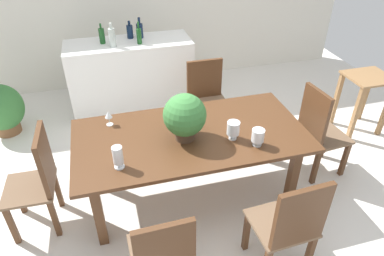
{
  "coord_description": "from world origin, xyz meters",
  "views": [
    {
      "loc": [
        -0.66,
        -2.59,
        2.53
      ],
      "look_at": [
        0.05,
        0.01,
        0.69
      ],
      "focal_mm": 32.58,
      "sensor_mm": 36.0,
      "label": 1
    }
  ],
  "objects_px": {
    "wine_bottle_amber": "(140,30)",
    "side_table": "(364,92)",
    "chair_near_right": "(290,224)",
    "potted_plant_floor": "(2,109)",
    "crystal_vase_right": "(118,156)",
    "wine_bottle_clear": "(130,31)",
    "crystal_vase_center_near": "(258,136)",
    "chair_near_left": "(163,255)",
    "kitchen_counter": "(131,77)",
    "wine_glass": "(108,115)",
    "chair_far_right": "(207,96)",
    "wine_bottle_dark": "(112,37)",
    "chair_head_end": "(39,178)",
    "wine_bottle_tall": "(102,36)",
    "dining_table": "(191,142)",
    "chair_foot_end": "(318,130)",
    "crystal_vase_left": "(233,129)",
    "wine_bottle_green": "(139,36)"
  },
  "relations": [
    {
      "from": "side_table",
      "to": "wine_bottle_tall",
      "type": "bearing_deg",
      "value": 156.45
    },
    {
      "from": "chair_near_left",
      "to": "wine_bottle_clear",
      "type": "bearing_deg",
      "value": -95.07
    },
    {
      "from": "chair_head_end",
      "to": "dining_table",
      "type": "bearing_deg",
      "value": 91.56
    },
    {
      "from": "crystal_vase_right",
      "to": "wine_bottle_amber",
      "type": "height_order",
      "value": "wine_bottle_amber"
    },
    {
      "from": "wine_glass",
      "to": "chair_head_end",
      "type": "bearing_deg",
      "value": -151.81
    },
    {
      "from": "chair_near_right",
      "to": "wine_bottle_clear",
      "type": "xyz_separation_m",
      "value": [
        -0.75,
        2.97,
        0.52
      ]
    },
    {
      "from": "chair_foot_end",
      "to": "crystal_vase_left",
      "type": "height_order",
      "value": "chair_foot_end"
    },
    {
      "from": "crystal_vase_center_near",
      "to": "wine_glass",
      "type": "xyz_separation_m",
      "value": [
        -1.19,
        0.65,
        0.01
      ]
    },
    {
      "from": "chair_head_end",
      "to": "wine_bottle_clear",
      "type": "distance_m",
      "value": 2.29
    },
    {
      "from": "crystal_vase_center_near",
      "to": "chair_near_left",
      "type": "bearing_deg",
      "value": -144.31
    },
    {
      "from": "kitchen_counter",
      "to": "potted_plant_floor",
      "type": "distance_m",
      "value": 1.63
    },
    {
      "from": "chair_far_right",
      "to": "wine_bottle_tall",
      "type": "distance_m",
      "value": 1.49
    },
    {
      "from": "wine_bottle_dark",
      "to": "wine_bottle_clear",
      "type": "height_order",
      "value": "wine_bottle_dark"
    },
    {
      "from": "side_table",
      "to": "wine_bottle_green",
      "type": "bearing_deg",
      "value": 155.26
    },
    {
      "from": "chair_near_right",
      "to": "chair_near_left",
      "type": "relative_size",
      "value": 1.07
    },
    {
      "from": "wine_bottle_dark",
      "to": "crystal_vase_right",
      "type": "bearing_deg",
      "value": -94.13
    },
    {
      "from": "dining_table",
      "to": "crystal_vase_left",
      "type": "xyz_separation_m",
      "value": [
        0.33,
        -0.16,
        0.19
      ]
    },
    {
      "from": "chair_near_left",
      "to": "wine_bottle_dark",
      "type": "bearing_deg",
      "value": -90.37
    },
    {
      "from": "side_table",
      "to": "wine_glass",
      "type": "bearing_deg",
      "value": -175.61
    },
    {
      "from": "dining_table",
      "to": "chair_foot_end",
      "type": "bearing_deg",
      "value": -0.4
    },
    {
      "from": "dining_table",
      "to": "wine_glass",
      "type": "distance_m",
      "value": 0.79
    },
    {
      "from": "crystal_vase_left",
      "to": "wine_bottle_tall",
      "type": "xyz_separation_m",
      "value": [
        -0.97,
        2.03,
        0.22
      ]
    },
    {
      "from": "chair_near_right",
      "to": "chair_head_end",
      "type": "bearing_deg",
      "value": -32.24
    },
    {
      "from": "wine_bottle_amber",
      "to": "wine_bottle_clear",
      "type": "distance_m",
      "value": 0.13
    },
    {
      "from": "wine_bottle_dark",
      "to": "wine_bottle_amber",
      "type": "bearing_deg",
      "value": 32.4
    },
    {
      "from": "wine_bottle_clear",
      "to": "wine_bottle_tall",
      "type": "bearing_deg",
      "value": -164.74
    },
    {
      "from": "wine_bottle_dark",
      "to": "side_table",
      "type": "height_order",
      "value": "wine_bottle_dark"
    },
    {
      "from": "crystal_vase_right",
      "to": "wine_bottle_clear",
      "type": "distance_m",
      "value": 2.29
    },
    {
      "from": "crystal_vase_left",
      "to": "chair_far_right",
      "type": "bearing_deg",
      "value": 83.53
    },
    {
      "from": "wine_bottle_green",
      "to": "crystal_vase_right",
      "type": "bearing_deg",
      "value": -103.09
    },
    {
      "from": "chair_far_right",
      "to": "kitchen_counter",
      "type": "height_order",
      "value": "kitchen_counter"
    },
    {
      "from": "wine_bottle_dark",
      "to": "chair_head_end",
      "type": "bearing_deg",
      "value": -115.48
    },
    {
      "from": "wine_glass",
      "to": "crystal_vase_center_near",
      "type": "bearing_deg",
      "value": -28.55
    },
    {
      "from": "kitchen_counter",
      "to": "side_table",
      "type": "height_order",
      "value": "kitchen_counter"
    },
    {
      "from": "chair_near_right",
      "to": "crystal_vase_center_near",
      "type": "height_order",
      "value": "chair_near_right"
    },
    {
      "from": "chair_foot_end",
      "to": "wine_bottle_dark",
      "type": "bearing_deg",
      "value": 41.85
    },
    {
      "from": "wine_bottle_amber",
      "to": "side_table",
      "type": "relative_size",
      "value": 0.35
    },
    {
      "from": "wine_bottle_dark",
      "to": "wine_bottle_amber",
      "type": "distance_m",
      "value": 0.43
    },
    {
      "from": "chair_near_right",
      "to": "potted_plant_floor",
      "type": "height_order",
      "value": "chair_near_right"
    },
    {
      "from": "dining_table",
      "to": "side_table",
      "type": "relative_size",
      "value": 2.8
    },
    {
      "from": "chair_head_end",
      "to": "side_table",
      "type": "bearing_deg",
      "value": 100.41
    },
    {
      "from": "kitchen_counter",
      "to": "wine_bottle_dark",
      "type": "xyz_separation_m",
      "value": [
        -0.19,
        -0.12,
        0.6
      ]
    },
    {
      "from": "wine_glass",
      "to": "wine_bottle_amber",
      "type": "height_order",
      "value": "wine_bottle_amber"
    },
    {
      "from": "wine_bottle_amber",
      "to": "wine_bottle_green",
      "type": "xyz_separation_m",
      "value": [
        -0.04,
        -0.21,
        0.0
      ]
    },
    {
      "from": "wine_glass",
      "to": "kitchen_counter",
      "type": "bearing_deg",
      "value": 76.41
    },
    {
      "from": "crystal_vase_center_near",
      "to": "wine_bottle_clear",
      "type": "bearing_deg",
      "value": 109.03
    },
    {
      "from": "crystal_vase_left",
      "to": "wine_bottle_dark",
      "type": "distance_m",
      "value": 2.07
    },
    {
      "from": "chair_foot_end",
      "to": "wine_bottle_tall",
      "type": "height_order",
      "value": "wine_bottle_tall"
    },
    {
      "from": "wine_bottle_dark",
      "to": "chair_foot_end",
      "type": "bearing_deg",
      "value": -43.04
    },
    {
      "from": "chair_far_right",
      "to": "side_table",
      "type": "height_order",
      "value": "chair_far_right"
    }
  ]
}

